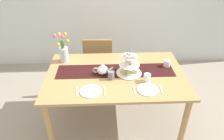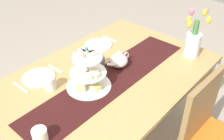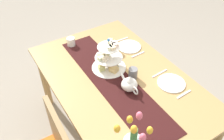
{
  "view_description": "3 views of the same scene",
  "coord_description": "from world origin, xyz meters",
  "px_view_note": "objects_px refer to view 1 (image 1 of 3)",
  "views": [
    {
      "loc": [
        -0.13,
        -2.09,
        2.12
      ],
      "look_at": [
        -0.05,
        -0.06,
        0.84
      ],
      "focal_mm": 33.76,
      "sensor_mm": 36.0,
      "label": 1
    },
    {
      "loc": [
        1.09,
        1.02,
        1.86
      ],
      "look_at": [
        -0.06,
        0.02,
        0.78
      ],
      "focal_mm": 41.93,
      "sensor_mm": 36.0,
      "label": 2
    },
    {
      "loc": [
        -1.24,
        0.83,
        2.15
      ],
      "look_at": [
        0.06,
        0.03,
        0.81
      ],
      "focal_mm": 38.8,
      "sensor_mm": 36.0,
      "label": 3
    }
  ],
  "objects_px": {
    "chair_left": "(98,61)",
    "knife_right": "(161,89)",
    "knife_left": "(104,91)",
    "teapot": "(102,70)",
    "tiered_cake_stand": "(129,66)",
    "tulip_vase": "(64,52)",
    "dinner_plate_right": "(148,90)",
    "fork_right": "(134,90)",
    "mug_grey": "(111,75)",
    "dinner_plate_left": "(91,91)",
    "cream_jug": "(167,63)",
    "fork_left": "(77,92)",
    "mug_white_text": "(147,78)",
    "dining_table": "(116,80)"
  },
  "relations": [
    {
      "from": "tulip_vase",
      "to": "mug_grey",
      "type": "distance_m",
      "value": 0.74
    },
    {
      "from": "cream_jug",
      "to": "tiered_cake_stand",
      "type": "bearing_deg",
      "value": -164.62
    },
    {
      "from": "tiered_cake_stand",
      "to": "tulip_vase",
      "type": "distance_m",
      "value": 0.87
    },
    {
      "from": "dinner_plate_left",
      "to": "fork_right",
      "type": "height_order",
      "value": "dinner_plate_left"
    },
    {
      "from": "chair_left",
      "to": "mug_grey",
      "type": "distance_m",
      "value": 0.92
    },
    {
      "from": "tulip_vase",
      "to": "mug_white_text",
      "type": "distance_m",
      "value": 1.11
    },
    {
      "from": "fork_left",
      "to": "mug_grey",
      "type": "distance_m",
      "value": 0.44
    },
    {
      "from": "mug_white_text",
      "to": "tiered_cake_stand",
      "type": "bearing_deg",
      "value": 136.35
    },
    {
      "from": "dining_table",
      "to": "tiered_cake_stand",
      "type": "relative_size",
      "value": 5.39
    },
    {
      "from": "dining_table",
      "to": "mug_white_text",
      "type": "relative_size",
      "value": 17.26
    },
    {
      "from": "dinner_plate_left",
      "to": "dinner_plate_right",
      "type": "xyz_separation_m",
      "value": [
        0.6,
        0.0,
        0.0
      ]
    },
    {
      "from": "chair_left",
      "to": "mug_white_text",
      "type": "xyz_separation_m",
      "value": [
        0.56,
        -0.92,
        0.3
      ]
    },
    {
      "from": "dining_table",
      "to": "tulip_vase",
      "type": "relative_size",
      "value": 4.2
    },
    {
      "from": "chair_left",
      "to": "cream_jug",
      "type": "xyz_separation_m",
      "value": [
        0.87,
        -0.61,
        0.29
      ]
    },
    {
      "from": "dinner_plate_right",
      "to": "mug_white_text",
      "type": "distance_m",
      "value": 0.17
    },
    {
      "from": "cream_jug",
      "to": "mug_grey",
      "type": "xyz_separation_m",
      "value": [
        -0.71,
        -0.24,
        0.01
      ]
    },
    {
      "from": "chair_left",
      "to": "knife_right",
      "type": "xyz_separation_m",
      "value": [
        0.69,
        -1.08,
        0.25
      ]
    },
    {
      "from": "tulip_vase",
      "to": "dinner_plate_right",
      "type": "relative_size",
      "value": 1.7
    },
    {
      "from": "dinner_plate_right",
      "to": "mug_white_text",
      "type": "xyz_separation_m",
      "value": [
        0.02,
        0.16,
        0.04
      ]
    },
    {
      "from": "tiered_cake_stand",
      "to": "tulip_vase",
      "type": "xyz_separation_m",
      "value": [
        -0.81,
        0.32,
        0.03
      ]
    },
    {
      "from": "knife_left",
      "to": "mug_white_text",
      "type": "relative_size",
      "value": 1.79
    },
    {
      "from": "mug_grey",
      "to": "mug_white_text",
      "type": "height_order",
      "value": "mug_grey"
    },
    {
      "from": "teapot",
      "to": "knife_right",
      "type": "bearing_deg",
      "value": -28.18
    },
    {
      "from": "dinner_plate_right",
      "to": "mug_grey",
      "type": "relative_size",
      "value": 2.42
    },
    {
      "from": "dinner_plate_left",
      "to": "knife_left",
      "type": "relative_size",
      "value": 1.35
    },
    {
      "from": "chair_left",
      "to": "knife_left",
      "type": "distance_m",
      "value": 1.12
    },
    {
      "from": "fork_right",
      "to": "mug_grey",
      "type": "xyz_separation_m",
      "value": [
        -0.24,
        0.23,
        0.05
      ]
    },
    {
      "from": "fork_right",
      "to": "mug_grey",
      "type": "bearing_deg",
      "value": 135.71
    },
    {
      "from": "tiered_cake_stand",
      "to": "dinner_plate_left",
      "type": "relative_size",
      "value": 1.32
    },
    {
      "from": "dinner_plate_right",
      "to": "fork_right",
      "type": "relative_size",
      "value": 1.53
    },
    {
      "from": "dinner_plate_right",
      "to": "knife_right",
      "type": "xyz_separation_m",
      "value": [
        0.15,
        0.0,
        -0.0
      ]
    },
    {
      "from": "chair_left",
      "to": "knife_right",
      "type": "distance_m",
      "value": 1.31
    },
    {
      "from": "mug_grey",
      "to": "knife_left",
      "type": "bearing_deg",
      "value": -108.98
    },
    {
      "from": "knife_right",
      "to": "mug_grey",
      "type": "relative_size",
      "value": 1.79
    },
    {
      "from": "mug_grey",
      "to": "cream_jug",
      "type": "bearing_deg",
      "value": 18.82
    },
    {
      "from": "tiered_cake_stand",
      "to": "dinner_plate_right",
      "type": "bearing_deg",
      "value": -63.81
    },
    {
      "from": "mug_white_text",
      "to": "dinner_plate_left",
      "type": "bearing_deg",
      "value": -165.59
    },
    {
      "from": "chair_left",
      "to": "tiered_cake_stand",
      "type": "relative_size",
      "value": 2.99
    },
    {
      "from": "fork_right",
      "to": "mug_grey",
      "type": "relative_size",
      "value": 1.58
    },
    {
      "from": "fork_left",
      "to": "mug_grey",
      "type": "relative_size",
      "value": 1.58
    },
    {
      "from": "tulip_vase",
      "to": "knife_left",
      "type": "height_order",
      "value": "tulip_vase"
    },
    {
      "from": "dinner_plate_left",
      "to": "fork_left",
      "type": "relative_size",
      "value": 1.53
    },
    {
      "from": "tiered_cake_stand",
      "to": "cream_jug",
      "type": "xyz_separation_m",
      "value": [
        0.49,
        0.14,
        -0.06
      ]
    },
    {
      "from": "chair_left",
      "to": "tiered_cake_stand",
      "type": "distance_m",
      "value": 0.91
    },
    {
      "from": "tulip_vase",
      "to": "dinner_plate_right",
      "type": "distance_m",
      "value": 1.18
    },
    {
      "from": "cream_jug",
      "to": "mug_grey",
      "type": "bearing_deg",
      "value": -161.18
    },
    {
      "from": "cream_jug",
      "to": "fork_left",
      "type": "xyz_separation_m",
      "value": [
        -1.07,
        -0.47,
        -0.04
      ]
    },
    {
      "from": "teapot",
      "to": "tiered_cake_stand",
      "type": "bearing_deg",
      "value": 0.32
    },
    {
      "from": "knife_right",
      "to": "tulip_vase",
      "type": "bearing_deg",
      "value": 149.43
    },
    {
      "from": "tulip_vase",
      "to": "knife_left",
      "type": "relative_size",
      "value": 2.3
    }
  ]
}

